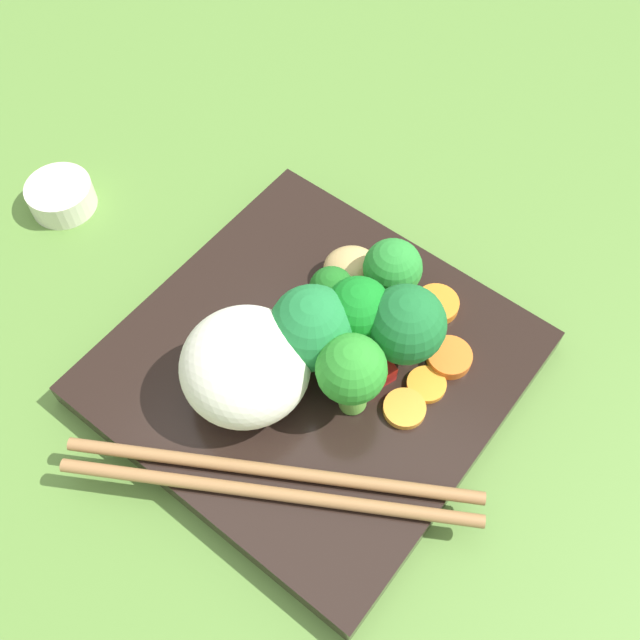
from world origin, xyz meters
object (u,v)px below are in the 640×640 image
broccoli_floret_0 (406,325)px  sauce_cup (66,192)px  square_plate (313,367)px  chopstick_pair (271,482)px  carrot_slice_2 (437,304)px  rice_mound (245,366)px

broccoli_floret_0 → sauce_cup: (-28.74, -3.08, -4.88)cm
square_plate → chopstick_pair: chopstick_pair is taller
carrot_slice_2 → sauce_cup: size_ratio=0.59×
square_plate → carrot_slice_2: carrot_slice_2 is taller
carrot_slice_2 → rice_mound: bearing=-116.0°
square_plate → sauce_cup: bearing=178.9°
square_plate → chopstick_pair: 8.80cm
carrot_slice_2 → chopstick_pair: same height
rice_mound → sauce_cup: rice_mound is taller
rice_mound → chopstick_pair: (5.04, -3.95, -2.70)cm
sauce_cup → rice_mound: bearing=-11.6°
rice_mound → carrot_slice_2: size_ratio=2.65×
broccoli_floret_0 → carrot_slice_2: 5.98cm
rice_mound → broccoli_floret_0: broccoli_floret_0 is taller
chopstick_pair → sauce_cup: 28.83cm
square_plate → rice_mound: bearing=-114.5°
broccoli_floret_0 → chopstick_pair: 12.27cm
rice_mound → broccoli_floret_0: size_ratio=1.18×
chopstick_pair → square_plate: bearing=81.8°
sauce_cup → broccoli_floret_0: bearing=6.1°
carrot_slice_2 → broccoli_floret_0: bearing=-87.2°
square_plate → broccoli_floret_0: (4.40, 3.56, 4.97)cm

